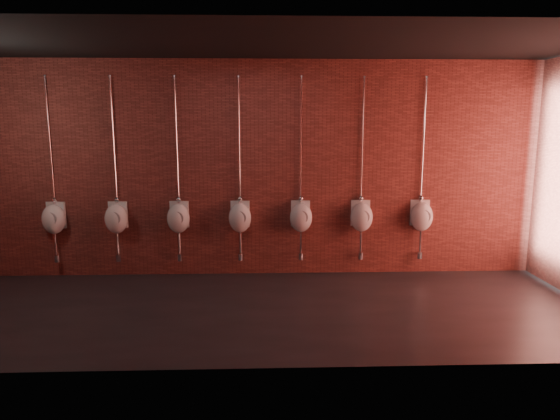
{
  "coord_description": "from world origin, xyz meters",
  "views": [
    {
      "loc": [
        0.12,
        -5.91,
        2.34
      ],
      "look_at": [
        0.36,
        0.9,
        1.1
      ],
      "focal_mm": 32.0,
      "sensor_mm": 36.0,
      "label": 1
    }
  ],
  "objects_px": {
    "urinal_3": "(240,217)",
    "urinal_4": "(301,216)",
    "urinal_6": "(421,215)",
    "urinal_0": "(54,218)",
    "urinal_5": "(361,216)",
    "urinal_1": "(116,217)",
    "urinal_2": "(178,217)"
  },
  "relations": [
    {
      "from": "urinal_6",
      "to": "urinal_4",
      "type": "bearing_deg",
      "value": 180.0
    },
    {
      "from": "urinal_3",
      "to": "urinal_4",
      "type": "bearing_deg",
      "value": 0.0
    },
    {
      "from": "urinal_3",
      "to": "urinal_0",
      "type": "bearing_deg",
      "value": 180.0
    },
    {
      "from": "urinal_0",
      "to": "urinal_1",
      "type": "xyz_separation_m",
      "value": [
        0.91,
        0.0,
        0.0
      ]
    },
    {
      "from": "urinal_1",
      "to": "urinal_4",
      "type": "xyz_separation_m",
      "value": [
        2.73,
        0.0,
        0.0
      ]
    },
    {
      "from": "urinal_3",
      "to": "urinal_4",
      "type": "xyz_separation_m",
      "value": [
        0.91,
        0.0,
        0.0
      ]
    },
    {
      "from": "urinal_1",
      "to": "urinal_3",
      "type": "bearing_deg",
      "value": 0.0
    },
    {
      "from": "urinal_4",
      "to": "urinal_6",
      "type": "bearing_deg",
      "value": 0.0
    },
    {
      "from": "urinal_4",
      "to": "urinal_1",
      "type": "bearing_deg",
      "value": 180.0
    },
    {
      "from": "urinal_1",
      "to": "urinal_5",
      "type": "xyz_separation_m",
      "value": [
        3.64,
        0.0,
        0.0
      ]
    },
    {
      "from": "urinal_0",
      "to": "urinal_1",
      "type": "distance_m",
      "value": 0.91
    },
    {
      "from": "urinal_1",
      "to": "urinal_2",
      "type": "xyz_separation_m",
      "value": [
        0.91,
        0.0,
        0.0
      ]
    },
    {
      "from": "urinal_0",
      "to": "urinal_3",
      "type": "bearing_deg",
      "value": 0.0
    },
    {
      "from": "urinal_1",
      "to": "urinal_6",
      "type": "relative_size",
      "value": 1.0
    },
    {
      "from": "urinal_2",
      "to": "urinal_3",
      "type": "height_order",
      "value": "same"
    },
    {
      "from": "urinal_2",
      "to": "urinal_6",
      "type": "bearing_deg",
      "value": 0.0
    },
    {
      "from": "urinal_3",
      "to": "urinal_4",
      "type": "distance_m",
      "value": 0.91
    },
    {
      "from": "urinal_4",
      "to": "urinal_5",
      "type": "distance_m",
      "value": 0.91
    },
    {
      "from": "urinal_1",
      "to": "urinal_3",
      "type": "relative_size",
      "value": 1.0
    },
    {
      "from": "urinal_3",
      "to": "urinal_6",
      "type": "height_order",
      "value": "same"
    },
    {
      "from": "urinal_1",
      "to": "urinal_3",
      "type": "xyz_separation_m",
      "value": [
        1.82,
        0.0,
        0.0
      ]
    },
    {
      "from": "urinal_6",
      "to": "urinal_2",
      "type": "bearing_deg",
      "value": 180.0
    },
    {
      "from": "urinal_0",
      "to": "urinal_5",
      "type": "xyz_separation_m",
      "value": [
        4.55,
        0.0,
        0.0
      ]
    },
    {
      "from": "urinal_1",
      "to": "urinal_3",
      "type": "height_order",
      "value": "same"
    },
    {
      "from": "urinal_2",
      "to": "urinal_4",
      "type": "xyz_separation_m",
      "value": [
        1.82,
        0.0,
        0.0
      ]
    },
    {
      "from": "urinal_0",
      "to": "urinal_4",
      "type": "relative_size",
      "value": 1.0
    },
    {
      "from": "urinal_3",
      "to": "urinal_6",
      "type": "relative_size",
      "value": 1.0
    },
    {
      "from": "urinal_1",
      "to": "urinal_5",
      "type": "relative_size",
      "value": 1.0
    },
    {
      "from": "urinal_0",
      "to": "urinal_3",
      "type": "height_order",
      "value": "same"
    },
    {
      "from": "urinal_2",
      "to": "urinal_6",
      "type": "distance_m",
      "value": 3.64
    },
    {
      "from": "urinal_0",
      "to": "urinal_1",
      "type": "bearing_deg",
      "value": 0.0
    },
    {
      "from": "urinal_0",
      "to": "urinal_4",
      "type": "xyz_separation_m",
      "value": [
        3.64,
        0.0,
        0.0
      ]
    }
  ]
}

